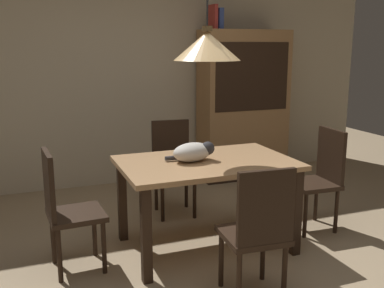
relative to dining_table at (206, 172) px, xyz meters
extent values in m
plane|color=tan|center=(-0.08, -0.55, -0.65)|extent=(10.00, 10.00, 0.00)
cube|color=beige|center=(-0.08, 2.10, 0.80)|extent=(6.40, 0.10, 2.90)
cube|color=tan|center=(0.00, 0.00, 0.08)|extent=(1.40, 0.90, 0.04)
cube|color=black|center=(-0.62, -0.39, -0.29)|extent=(0.07, 0.07, 0.71)
cube|color=black|center=(0.62, -0.39, -0.29)|extent=(0.07, 0.07, 0.71)
cube|color=black|center=(-0.62, 0.39, -0.29)|extent=(0.07, 0.07, 0.71)
cube|color=black|center=(0.62, 0.39, -0.29)|extent=(0.07, 0.07, 0.71)
cube|color=black|center=(0.00, 0.80, -0.22)|extent=(0.44, 0.44, 0.04)
cube|color=black|center=(0.02, 0.98, 0.04)|extent=(0.38, 0.07, 0.48)
cylinder|color=black|center=(-0.18, 0.66, -0.44)|extent=(0.04, 0.04, 0.41)
cylinder|color=black|center=(0.14, 0.62, -0.44)|extent=(0.04, 0.04, 0.41)
cylinder|color=black|center=(-0.14, 0.98, -0.44)|extent=(0.04, 0.04, 0.41)
cylinder|color=black|center=(0.18, 0.94, -0.44)|extent=(0.04, 0.04, 0.41)
cube|color=black|center=(-1.05, 0.00, -0.22)|extent=(0.42, 0.42, 0.04)
cube|color=black|center=(-1.23, -0.01, 0.04)|extent=(0.06, 0.38, 0.48)
cylinder|color=black|center=(-0.88, -0.15, -0.44)|extent=(0.04, 0.04, 0.41)
cylinder|color=black|center=(-0.90, 0.17, -0.44)|extent=(0.04, 0.04, 0.41)
cylinder|color=black|center=(-1.20, -0.17, -0.44)|extent=(0.04, 0.04, 0.41)
cylinder|color=black|center=(-1.22, 0.15, -0.44)|extent=(0.04, 0.04, 0.41)
cube|color=black|center=(0.00, -0.80, -0.22)|extent=(0.43, 0.43, 0.04)
cube|color=black|center=(-0.01, -0.98, 0.04)|extent=(0.38, 0.06, 0.48)
cylinder|color=black|center=(0.17, -0.65, -0.44)|extent=(0.04, 0.04, 0.41)
cylinder|color=black|center=(-0.15, -0.63, -0.44)|extent=(0.04, 0.04, 0.41)
cylinder|color=black|center=(0.15, -0.97, -0.44)|extent=(0.04, 0.04, 0.41)
cylinder|color=black|center=(-0.17, -0.95, -0.44)|extent=(0.04, 0.04, 0.41)
cube|color=black|center=(1.05, 0.00, -0.22)|extent=(0.42, 0.42, 0.04)
cube|color=black|center=(1.23, -0.01, 0.04)|extent=(0.05, 0.38, 0.48)
cylinder|color=black|center=(0.90, 0.17, -0.44)|extent=(0.04, 0.04, 0.41)
cylinder|color=black|center=(0.88, -0.15, -0.44)|extent=(0.04, 0.04, 0.41)
cylinder|color=black|center=(1.22, 0.15, -0.44)|extent=(0.04, 0.04, 0.41)
cylinder|color=black|center=(1.20, -0.17, -0.44)|extent=(0.04, 0.04, 0.41)
ellipsoid|color=silver|center=(-0.11, 0.03, 0.18)|extent=(0.38, 0.30, 0.15)
sphere|color=#333338|center=(0.01, 0.01, 0.20)|extent=(0.11, 0.11, 0.11)
cylinder|color=#333338|center=(-0.23, 0.09, 0.13)|extent=(0.18, 0.04, 0.04)
cone|color=#E5B775|center=(0.00, 0.00, 1.01)|extent=(0.52, 0.52, 0.22)
cylinder|color=#513D23|center=(0.00, 0.00, 1.14)|extent=(0.08, 0.08, 0.04)
cube|color=#A87A4C|center=(1.25, 1.77, 0.28)|extent=(1.10, 0.44, 1.85)
cube|color=black|center=(1.25, 1.54, 0.65)|extent=(0.97, 0.01, 0.81)
cube|color=black|center=(1.25, 1.77, -0.61)|extent=(1.12, 0.45, 0.08)
cube|color=#B73833|center=(0.82, 1.77, 1.34)|extent=(0.04, 0.22, 0.28)
cube|color=#384C93|center=(0.88, 1.77, 1.32)|extent=(0.06, 0.24, 0.24)
camera|label=1|loc=(-1.37, -3.24, 1.02)|focal=41.91mm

